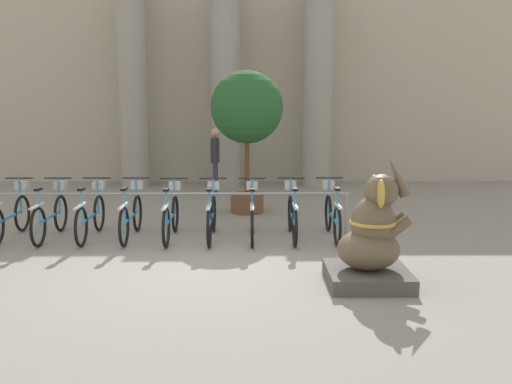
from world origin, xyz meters
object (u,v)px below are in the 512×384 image
bicycle_0 (10,215)px  person_pedestrian (215,155)px  bicycle_2 (91,215)px  bicycle_6 (252,216)px  elephant_statue (372,242)px  bicycle_5 (212,216)px  bicycle_7 (292,215)px  bicycle_3 (131,215)px  potted_tree (247,113)px  bicycle_8 (332,215)px  bicycle_1 (51,215)px  bicycle_4 (171,216)px

bicycle_0 → person_pedestrian: size_ratio=1.07×
bicycle_2 → bicycle_6: 2.73m
bicycle_2 → elephant_statue: (4.25, -2.46, 0.16)m
bicycle_5 → bicycle_2: bearing=178.4°
bicycle_6 → bicycle_7: same height
bicycle_3 → bicycle_7: (2.73, -0.04, 0.00)m
potted_tree → bicycle_2: bearing=-140.5°
bicycle_7 → potted_tree: 2.88m
elephant_statue → person_pedestrian: size_ratio=1.02×
bicycle_3 → potted_tree: size_ratio=0.60×
bicycle_0 → bicycle_8: bearing=0.0°
bicycle_8 → person_pedestrian: size_ratio=1.07×
bicycle_1 → bicycle_8: 4.78m
bicycle_3 → person_pedestrian: person_pedestrian is taller
bicycle_0 → bicycle_2: same height
person_pedestrian → bicycle_7: bearing=-70.6°
bicycle_4 → bicycle_1: bearing=178.2°
bicycle_3 → bicycle_6: (2.05, -0.06, 0.00)m
bicycle_3 → potted_tree: (1.95, 2.17, 1.67)m
bicycle_6 → person_pedestrian: person_pedestrian is taller
bicycle_4 → bicycle_6: (1.37, 0.00, 0.00)m
elephant_statue → person_pedestrian: 7.33m
bicycle_5 → elephant_statue: (2.20, -2.41, 0.16)m
bicycle_3 → elephant_statue: 4.34m
bicycle_3 → bicycle_4: same height
bicycle_3 → bicycle_7: same height
bicycle_3 → bicycle_8: 3.41m
bicycle_2 → potted_tree: size_ratio=0.60×
bicycle_8 → elephant_statue: 2.47m
bicycle_4 → bicycle_5: size_ratio=1.00×
bicycle_7 → bicycle_8: same height
bicycle_3 → bicycle_6: size_ratio=1.00×
bicycle_1 → person_pedestrian: person_pedestrian is taller
bicycle_7 → person_pedestrian: person_pedestrian is taller
bicycle_5 → potted_tree: bearing=75.3°
bicycle_3 → potted_tree: bearing=48.1°
bicycle_8 → potted_tree: 3.11m
bicycle_4 → bicycle_5: bearing=1.0°
bicycle_3 → bicycle_5: (1.37, -0.05, 0.00)m
bicycle_5 → elephant_statue: size_ratio=1.06×
elephant_statue → bicycle_7: bearing=109.0°
bicycle_0 → bicycle_1: size_ratio=1.00×
bicycle_2 → bicycle_4: (1.37, -0.07, 0.00)m
bicycle_1 → bicycle_5: 2.73m
bicycle_0 → bicycle_6: (4.10, -0.06, 0.00)m
bicycle_2 → bicycle_4: bearing=-2.8°
bicycle_2 → bicycle_1: bearing=-179.7°
bicycle_2 → bicycle_8: same height
bicycle_2 → bicycle_5: bearing=-1.6°
bicycle_3 → bicycle_5: 1.37m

